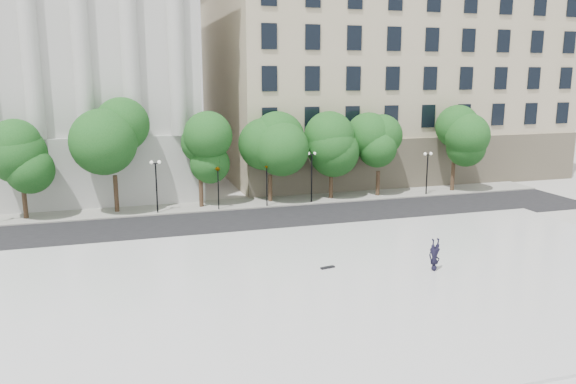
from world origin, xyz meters
The scene contains 12 objects.
ground centered at (0.00, 0.00, 0.00)m, with size 160.00×160.00×0.00m, color beige.
plaza centered at (0.00, 3.00, 0.23)m, with size 44.00×22.00×0.45m, color silver.
street centered at (0.00, 18.00, 0.01)m, with size 60.00×8.00×0.02m, color black.
far_sidewalk centered at (0.00, 24.00, 0.06)m, with size 60.00×4.00×0.12m, color #A6A59A.
building_west centered at (-17.00, 38.57, 12.89)m, with size 31.50×27.65×25.60m.
building_east centered at (20.00, 38.91, 11.14)m, with size 36.00×26.15×23.00m.
traffic_light_west centered at (-1.40, 22.30, 3.71)m, with size 0.90×1.80×4.21m.
traffic_light_east centered at (2.73, 22.30, 3.67)m, with size 0.85×1.69×4.17m.
person_lying centered at (7.17, 3.15, 0.70)m, with size 0.66×0.43×1.80m, color black.
skateboard centered at (1.69, 5.20, 0.49)m, with size 0.84×0.22×0.09m, color black.
street_trees centered at (2.17, 23.77, 5.11)m, with size 41.75×4.58×7.94m.
lamp_posts centered at (-0.19, 22.60, 3.01)m, with size 37.62×0.28×4.56m.
Camera 1 is at (-9.10, -22.60, 10.98)m, focal length 35.00 mm.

